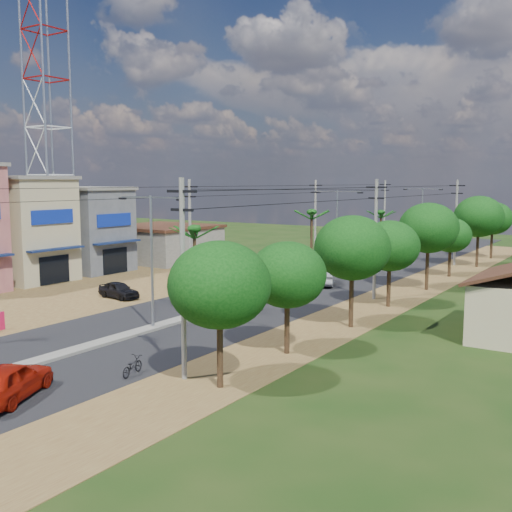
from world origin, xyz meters
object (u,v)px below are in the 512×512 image
(car_silver_mid, at_px, (324,276))
(car_white_far, at_px, (312,270))
(car_red_near, at_px, (10,382))
(moto_rider_east, at_px, (132,367))
(car_parked_dark, at_px, (119,290))

(car_silver_mid, xyz_separation_m, car_white_far, (-3.11, 3.55, -0.16))
(car_red_near, bearing_deg, moto_rider_east, -135.99)
(car_red_near, relative_size, car_silver_mid, 0.94)
(car_silver_mid, bearing_deg, moto_rider_east, 74.69)
(car_silver_mid, bearing_deg, car_parked_dark, 30.37)
(car_silver_mid, xyz_separation_m, car_parked_dark, (-10.27, -13.94, -0.17))
(car_red_near, distance_m, car_silver_mid, 31.49)
(moto_rider_east, bearing_deg, car_white_far, -91.64)
(car_red_near, relative_size, car_white_far, 1.04)
(car_silver_mid, xyz_separation_m, moto_rider_east, (3.70, -26.50, -0.37))
(car_white_far, xyz_separation_m, moto_rider_east, (6.81, -30.06, -0.21))
(car_parked_dark, bearing_deg, car_silver_mid, -28.85)
(car_silver_mid, relative_size, moto_rider_east, 2.98)
(moto_rider_east, bearing_deg, car_silver_mid, -96.45)
(car_parked_dark, bearing_deg, car_white_far, -14.74)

